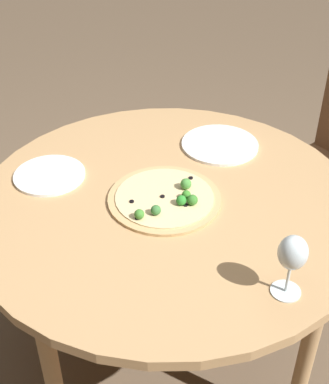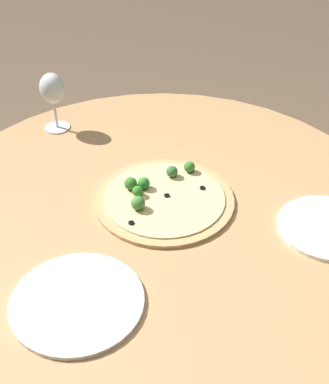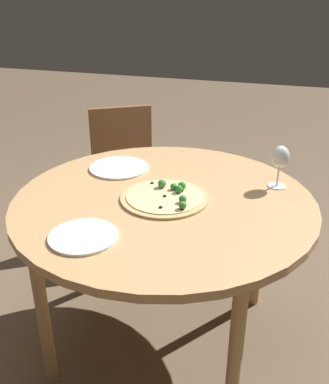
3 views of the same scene
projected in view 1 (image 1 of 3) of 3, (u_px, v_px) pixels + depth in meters
ground_plane at (167, 347)px, 2.08m from camera, size 12.00×12.00×0.00m
dining_table at (168, 214)px, 1.68m from camera, size 1.20×1.20×0.73m
pizza at (166, 198)px, 1.63m from camera, size 0.35×0.35×0.05m
wine_glass at (293, 255)px, 1.26m from camera, size 0.08×0.08×0.18m
plate_near at (49, 175)px, 1.74m from camera, size 0.23×0.23×0.01m
plate_far at (220, 144)px, 1.89m from camera, size 0.27×0.27×0.01m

